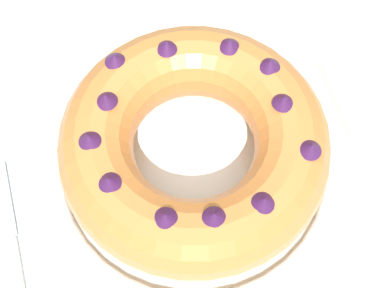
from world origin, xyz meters
The scene contains 4 objects.
dining_table centered at (0.00, 0.00, 0.67)m, with size 1.28×0.99×0.77m.
serving_dish centered at (0.00, 0.03, 0.78)m, with size 0.36×0.36×0.02m.
bundt_cake centered at (0.00, 0.03, 0.84)m, with size 0.32×0.32×0.10m.
cake_knife centered at (-0.24, 0.00, 0.78)m, with size 0.02×0.18×0.01m.
Camera 1 is at (-0.08, -0.23, 1.41)m, focal length 50.00 mm.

